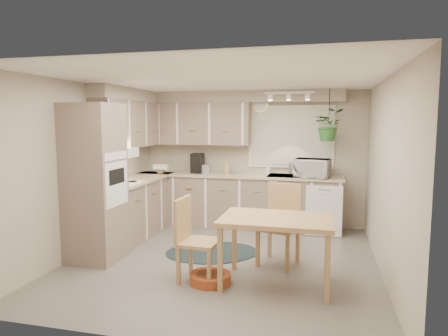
% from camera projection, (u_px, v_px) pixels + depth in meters
% --- Properties ---
extents(floor, '(4.20, 4.20, 0.00)m').
position_uv_depth(floor, '(224.00, 260.00, 5.38)').
color(floor, slate).
rests_on(floor, ground).
extents(ceiling, '(4.20, 4.20, 0.00)m').
position_uv_depth(ceiling, '(224.00, 79.00, 5.11)').
color(ceiling, white).
rests_on(ceiling, wall_back).
extents(wall_back, '(4.00, 0.04, 2.40)m').
position_uv_depth(wall_back, '(252.00, 158.00, 7.27)').
color(wall_back, '#AFA491').
rests_on(wall_back, floor).
extents(wall_front, '(4.00, 0.04, 2.40)m').
position_uv_depth(wall_front, '(160.00, 204.00, 3.22)').
color(wall_front, '#AFA491').
rests_on(wall_front, floor).
extents(wall_left, '(0.04, 4.20, 2.40)m').
position_uv_depth(wall_left, '(89.00, 168.00, 5.73)').
color(wall_left, '#AFA491').
rests_on(wall_left, floor).
extents(wall_right, '(0.04, 4.20, 2.40)m').
position_uv_depth(wall_right, '(386.00, 177.00, 4.76)').
color(wall_right, '#AFA491').
rests_on(wall_right, floor).
extents(base_cab_left, '(0.60, 1.85, 0.90)m').
position_uv_depth(base_cab_left, '(137.00, 208.00, 6.58)').
color(base_cab_left, gray).
rests_on(base_cab_left, floor).
extents(base_cab_back, '(3.60, 0.60, 0.90)m').
position_uv_depth(base_cab_back, '(237.00, 201.00, 7.11)').
color(base_cab_back, gray).
rests_on(base_cab_back, floor).
extents(counter_left, '(0.64, 1.89, 0.04)m').
position_uv_depth(counter_left, '(137.00, 180.00, 6.53)').
color(counter_left, '#C0B48C').
rests_on(counter_left, base_cab_left).
extents(counter_back, '(3.64, 0.64, 0.04)m').
position_uv_depth(counter_back, '(237.00, 175.00, 7.05)').
color(counter_back, '#C0B48C').
rests_on(counter_back, base_cab_back).
extents(oven_stack, '(0.65, 0.65, 2.10)m').
position_uv_depth(oven_stack, '(95.00, 183.00, 5.30)').
color(oven_stack, gray).
rests_on(oven_stack, floor).
extents(wall_oven_face, '(0.02, 0.56, 0.58)m').
position_uv_depth(wall_oven_face, '(116.00, 184.00, 5.23)').
color(wall_oven_face, white).
rests_on(wall_oven_face, oven_stack).
extents(upper_cab_left, '(0.35, 2.00, 0.75)m').
position_uv_depth(upper_cab_left, '(131.00, 124.00, 6.58)').
color(upper_cab_left, gray).
rests_on(upper_cab_left, wall_left).
extents(upper_cab_back, '(2.00, 0.35, 0.75)m').
position_uv_depth(upper_cab_back, '(196.00, 124.00, 7.27)').
color(upper_cab_back, gray).
rests_on(upper_cab_back, wall_back).
extents(soffit_left, '(0.30, 2.00, 0.20)m').
position_uv_depth(soffit_left, '(129.00, 95.00, 6.53)').
color(soffit_left, '#AFA491').
rests_on(soffit_left, wall_left).
extents(soffit_back, '(3.60, 0.30, 0.20)m').
position_uv_depth(soffit_back, '(239.00, 97.00, 7.05)').
color(soffit_back, '#AFA491').
rests_on(soffit_back, wall_back).
extents(cooktop, '(0.52, 0.58, 0.02)m').
position_uv_depth(cooktop, '(120.00, 183.00, 5.97)').
color(cooktop, white).
rests_on(cooktop, counter_left).
extents(range_hood, '(0.40, 0.60, 0.14)m').
position_uv_depth(range_hood, '(118.00, 153.00, 5.92)').
color(range_hood, white).
rests_on(range_hood, upper_cab_left).
extents(window_blinds, '(1.40, 0.02, 1.00)m').
position_uv_depth(window_blinds, '(291.00, 137.00, 7.03)').
color(window_blinds, white).
rests_on(window_blinds, wall_back).
extents(window_frame, '(1.50, 0.02, 1.10)m').
position_uv_depth(window_frame, '(291.00, 137.00, 7.04)').
color(window_frame, white).
rests_on(window_frame, wall_back).
extents(sink, '(0.70, 0.48, 0.10)m').
position_uv_depth(sink, '(289.00, 178.00, 6.85)').
color(sink, '#95979C').
rests_on(sink, counter_back).
extents(dishwasher_front, '(0.58, 0.02, 0.83)m').
position_uv_depth(dishwasher_front, '(324.00, 211.00, 6.46)').
color(dishwasher_front, white).
rests_on(dishwasher_front, base_cab_back).
extents(track_light_bar, '(0.80, 0.04, 0.04)m').
position_uv_depth(track_light_bar, '(289.00, 93.00, 6.44)').
color(track_light_bar, white).
rests_on(track_light_bar, ceiling).
extents(wall_clock, '(0.30, 0.03, 0.30)m').
position_uv_depth(wall_clock, '(260.00, 104.00, 7.09)').
color(wall_clock, '#E5C450').
rests_on(wall_clock, wall_back).
extents(dining_table, '(1.25, 0.84, 0.79)m').
position_uv_depth(dining_table, '(276.00, 251.00, 4.54)').
color(dining_table, tan).
rests_on(dining_table, floor).
extents(chair_left, '(0.48, 0.48, 0.98)m').
position_uv_depth(chair_left, '(199.00, 240.00, 4.65)').
color(chair_left, tan).
rests_on(chair_left, floor).
extents(chair_back, '(0.60, 0.60, 1.05)m').
position_uv_depth(chair_back, '(278.00, 225.00, 5.19)').
color(chair_back, tan).
rests_on(chair_back, floor).
extents(braided_rug, '(1.59, 1.39, 0.01)m').
position_uv_depth(braided_rug, '(212.00, 252.00, 5.71)').
color(braided_rug, black).
rests_on(braided_rug, floor).
extents(pet_bed, '(0.61, 0.61, 0.11)m').
position_uv_depth(pet_bed, '(210.00, 278.00, 4.62)').
color(pet_bed, '#A24620').
rests_on(pet_bed, floor).
extents(microwave, '(0.61, 0.41, 0.38)m').
position_uv_depth(microwave, '(312.00, 166.00, 6.63)').
color(microwave, white).
rests_on(microwave, counter_back).
extents(soap_bottle, '(0.08, 0.17, 0.08)m').
position_uv_depth(soap_bottle, '(268.00, 172.00, 7.07)').
color(soap_bottle, white).
rests_on(soap_bottle, counter_back).
extents(hanging_plant, '(0.56, 0.60, 0.41)m').
position_uv_depth(hanging_plant, '(329.00, 128.00, 6.50)').
color(hanging_plant, '#2D6628').
rests_on(hanging_plant, ceiling).
extents(coffee_maker, '(0.20, 0.25, 0.36)m').
position_uv_depth(coffee_maker, '(197.00, 163.00, 7.22)').
color(coffee_maker, black).
rests_on(coffee_maker, counter_back).
extents(toaster, '(0.27, 0.18, 0.16)m').
position_uv_depth(toaster, '(203.00, 169.00, 7.22)').
color(toaster, '#95979C').
rests_on(toaster, counter_back).
extents(knife_block, '(0.11, 0.11, 0.20)m').
position_uv_depth(knife_block, '(227.00, 168.00, 7.14)').
color(knife_block, tan).
rests_on(knife_block, counter_back).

